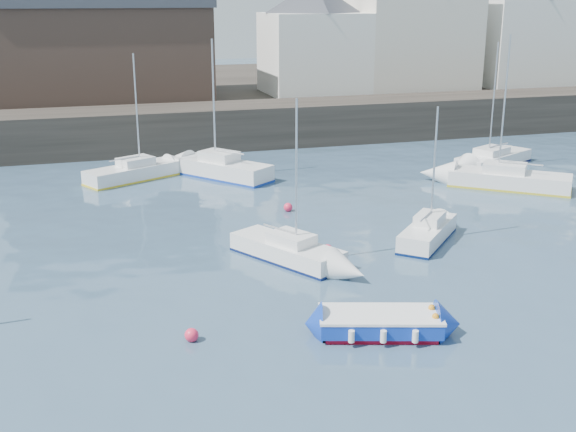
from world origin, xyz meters
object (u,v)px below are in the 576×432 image
object	(u,v)px
sailboat_h	(133,172)
sailboat_b	(287,250)
blue_dinghy	(380,323)
sailboat_g	(493,159)
sailboat_d	(509,179)
buoy_near	(192,341)
sailboat_c	(428,232)
buoy_mid	(327,253)
sailboat_f	(223,168)
buoy_far	(288,211)

from	to	relation	value
sailboat_h	sailboat_b	bearing A→B (deg)	-72.42
blue_dinghy	sailboat_g	size ratio (longest dim) A/B	0.55
sailboat_d	buoy_near	world-z (taller)	sailboat_d
sailboat_d	sailboat_h	world-z (taller)	sailboat_d
sailboat_c	sailboat_d	distance (m)	11.51
sailboat_b	buoy_mid	bearing A→B (deg)	8.92
blue_dinghy	sailboat_f	xyz separation A→B (m)	(-0.62, 22.42, 0.16)
sailboat_h	sailboat_d	bearing A→B (deg)	-21.59
sailboat_h	sailboat_c	bearing A→B (deg)	-52.77
sailboat_c	buoy_far	distance (m)	7.97
sailboat_b	sailboat_c	distance (m)	6.73
sailboat_b	buoy_far	world-z (taller)	sailboat_b
sailboat_c	sailboat_h	xyz separation A→B (m)	(-11.75, 15.46, 0.02)
sailboat_b	sailboat_g	world-z (taller)	sailboat_g
buoy_near	sailboat_c	bearing A→B (deg)	29.51
sailboat_g	buoy_far	world-z (taller)	sailboat_g
sailboat_f	sailboat_h	xyz separation A→B (m)	(-5.33, 1.02, -0.09)
sailboat_d	sailboat_f	distance (m)	16.91
sailboat_c	buoy_near	size ratio (longest dim) A/B	13.34
sailboat_f	buoy_far	world-z (taller)	sailboat_f
blue_dinghy	sailboat_h	distance (m)	24.18
sailboat_f	buoy_far	distance (m)	8.20
sailboat_b	buoy_far	xyz separation A→B (m)	(2.07, 6.87, -0.45)
buoy_far	sailboat_f	bearing A→B (deg)	102.50
blue_dinghy	buoy_mid	distance (m)	7.93
blue_dinghy	buoy_far	world-z (taller)	blue_dinghy
sailboat_d	sailboat_g	size ratio (longest dim) A/B	1.09
sailboat_b	sailboat_c	bearing A→B (deg)	3.55
sailboat_d	sailboat_f	xyz separation A→B (m)	(-15.32, 7.15, 0.06)
buoy_near	buoy_far	bearing A→B (deg)	61.45
sailboat_f	sailboat_g	xyz separation A→B (m)	(17.62, -1.79, -0.13)
sailboat_d	sailboat_h	size ratio (longest dim) A/B	1.16
sailboat_b	buoy_near	world-z (taller)	sailboat_b
sailboat_b	buoy_far	bearing A→B (deg)	73.24
sailboat_c	buoy_mid	distance (m)	4.85
sailboat_d	buoy_far	distance (m)	13.59
sailboat_c	buoy_mid	size ratio (longest dim) A/B	14.51
buoy_near	buoy_mid	world-z (taller)	buoy_near
blue_dinghy	sailboat_c	bearing A→B (deg)	53.97
buoy_far	sailboat_c	bearing A→B (deg)	-54.25
sailboat_b	buoy_mid	xyz separation A→B (m)	(1.89, 0.30, -0.45)
sailboat_b	blue_dinghy	bearing A→B (deg)	-83.08
sailboat_h	blue_dinghy	bearing A→B (deg)	-75.76
sailboat_b	sailboat_h	bearing A→B (deg)	107.58
blue_dinghy	sailboat_c	xyz separation A→B (m)	(5.80, 7.97, 0.04)
sailboat_f	sailboat_h	world-z (taller)	sailboat_f
sailboat_f	buoy_near	size ratio (longest dim) A/B	18.13
sailboat_g	buoy_far	size ratio (longest dim) A/B	17.35
sailboat_d	buoy_mid	size ratio (longest dim) A/B	20.64
sailboat_d	sailboat_h	distance (m)	22.21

